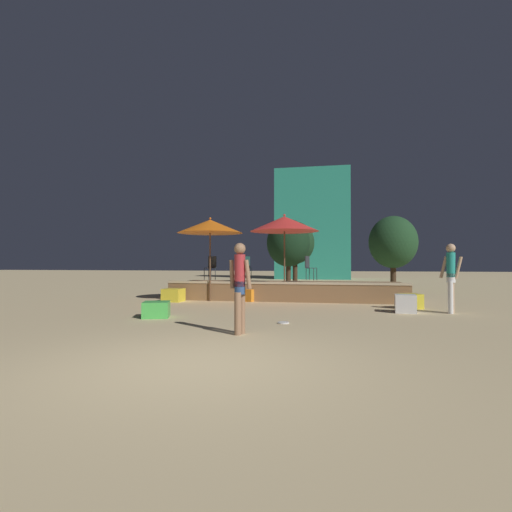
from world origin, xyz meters
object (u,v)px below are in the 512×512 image
at_px(bistro_chair_0, 246,265).
at_px(bistro_chair_2, 309,266).
at_px(person_1, 240,285).
at_px(background_tree_0, 295,243).
at_px(cube_seat_2, 156,310).
at_px(cube_seat_3, 249,295).
at_px(frisbee_disc, 283,323).
at_px(background_tree_2, 288,243).
at_px(cube_seat_4, 410,301).
at_px(cube_seat_1, 173,295).
at_px(person_0, 451,275).
at_px(background_tree_1, 393,242).
at_px(patio_umbrella_0, 284,224).
at_px(patio_umbrella_1, 210,226).
at_px(bistro_chair_1, 211,265).
at_px(cube_seat_0, 405,304).

distance_m(bistro_chair_0, bistro_chair_2, 2.50).
height_order(person_1, background_tree_0, background_tree_0).
distance_m(cube_seat_2, cube_seat_3, 4.73).
height_order(frisbee_disc, background_tree_2, background_tree_2).
xyz_separation_m(cube_seat_2, cube_seat_4, (6.43, 3.25, 0.02)).
relative_size(cube_seat_1, person_0, 0.35).
distance_m(person_1, background_tree_2, 15.47).
xyz_separation_m(cube_seat_3, background_tree_1, (5.78, 7.33, 2.16)).
relative_size(patio_umbrella_0, patio_umbrella_1, 1.02).
height_order(cube_seat_4, bistro_chair_2, bistro_chair_2).
height_order(person_0, background_tree_1, background_tree_1).
bearing_deg(person_1, person_0, 143.65).
bearing_deg(patio_umbrella_0, cube_seat_1, -171.57).
distance_m(cube_seat_1, person_1, 6.82).
bearing_deg(bistro_chair_1, person_1, -53.07).
bearing_deg(cube_seat_2, patio_umbrella_1, 90.28).
relative_size(patio_umbrella_0, cube_seat_0, 5.24).
height_order(background_tree_1, background_tree_2, background_tree_2).
relative_size(bistro_chair_2, frisbee_disc, 3.57).
bearing_deg(bistro_chair_1, frisbee_disc, -43.61).
bearing_deg(bistro_chair_1, person_0, -7.63).
bearing_deg(patio_umbrella_0, background_tree_1, 58.92).
xyz_separation_m(cube_seat_3, bistro_chair_2, (2.00, 1.39, 1.02)).
relative_size(cube_seat_0, bistro_chair_0, 0.64).
relative_size(patio_umbrella_0, background_tree_2, 0.78).
height_order(cube_seat_0, bistro_chair_1, bistro_chair_1).
height_order(cube_seat_1, background_tree_2, background_tree_2).
distance_m(cube_seat_3, person_1, 6.53).
height_order(cube_seat_0, person_1, person_1).
xyz_separation_m(cube_seat_3, background_tree_0, (0.58, 10.07, 2.31)).
bearing_deg(cube_seat_1, patio_umbrella_1, 20.55).
height_order(cube_seat_0, background_tree_1, background_tree_1).
relative_size(cube_seat_4, frisbee_disc, 2.81).
xyz_separation_m(cube_seat_3, frisbee_disc, (1.86, -4.90, -0.19)).
distance_m(person_0, bistro_chair_0, 7.56).
distance_m(person_1, background_tree_1, 14.51).
distance_m(cube_seat_0, cube_seat_2, 6.51).
relative_size(bistro_chair_0, background_tree_2, 0.24).
bearing_deg(cube_seat_4, person_1, -127.41).
bearing_deg(background_tree_2, bistro_chair_1, -104.02).
bearing_deg(cube_seat_2, patio_umbrella_0, 59.50).
distance_m(cube_seat_3, bistro_chair_1, 2.21).
relative_size(cube_seat_0, bistro_chair_1, 0.64).
bearing_deg(background_tree_0, cube_seat_2, -97.39).
relative_size(background_tree_0, background_tree_1, 1.03).
relative_size(cube_seat_4, background_tree_2, 0.18).
bearing_deg(bistro_chair_2, cube_seat_0, -123.49).
bearing_deg(background_tree_0, cube_seat_1, -106.01).
bearing_deg(patio_umbrella_1, background_tree_1, 46.90).
relative_size(bistro_chair_2, background_tree_0, 0.24).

